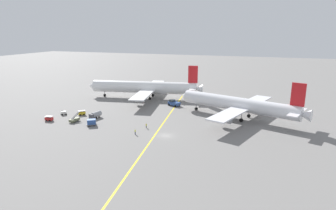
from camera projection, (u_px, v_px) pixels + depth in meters
ground_plane at (165, 136)px, 88.81m from camera, size 600.00×600.00×0.00m
taxiway_stripe at (162, 124)px, 99.46m from camera, size 17.21×118.90×0.01m
airliner_at_gate_left at (145, 87)px, 137.34m from camera, size 55.46×47.69×15.97m
airliner_being_pushed at (239, 105)px, 105.06m from camera, size 48.51×43.15×15.37m
pushback_tug at (174, 103)px, 123.94m from camera, size 8.31×4.64×2.91m
gse_fuel_bowser_stubby at (95, 115)px, 106.14m from camera, size 2.81×5.17×2.40m
gse_baggage_cart_trailing at (82, 113)px, 110.39m from camera, size 3.04×3.05×1.71m
gse_gpu_cart_small at (64, 113)px, 110.60m from camera, size 2.55×2.64×1.90m
gse_baggage_cart_near_cluster at (49, 119)px, 103.23m from camera, size 2.90×1.88×1.71m
gse_container_dolly_flat at (92, 122)px, 98.05m from camera, size 3.88×3.56×2.15m
gse_belt_loader_portside at (75, 119)px, 102.25m from camera, size 1.85×4.93×3.02m
ground_crew_wing_walker_right at (146, 126)px, 95.65m from camera, size 0.36×0.50×1.57m
ground_crew_ramp_agent_by_cones at (135, 132)px, 89.63m from camera, size 0.38×0.45×1.69m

